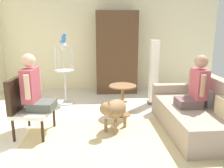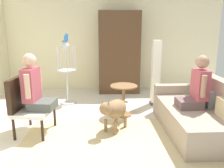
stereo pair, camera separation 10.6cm
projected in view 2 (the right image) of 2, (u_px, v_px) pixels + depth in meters
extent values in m
plane|color=beige|center=(111.00, 136.00, 3.76)|extent=(7.29, 7.29, 0.00)
cube|color=beige|center=(109.00, 41.00, 6.44)|extent=(6.14, 0.12, 2.69)
cube|color=#C6B284|center=(116.00, 142.00, 3.56)|extent=(2.92, 1.80, 0.01)
cube|color=gray|center=(193.00, 119.00, 3.89)|extent=(0.97, 1.89, 0.42)
cube|color=gray|center=(218.00, 93.00, 3.80)|extent=(0.23, 1.87, 0.48)
cube|color=gray|center=(178.00, 89.00, 4.64)|extent=(0.93, 0.20, 0.18)
cube|color=#C6B284|center=(224.00, 109.00, 3.37)|extent=(0.11, 0.32, 0.28)
cube|color=#9EB2B7|center=(208.00, 98.00, 3.87)|extent=(0.11, 0.29, 0.28)
cylinder|color=black|center=(55.00, 116.00, 4.10)|extent=(0.04, 0.04, 0.36)
cylinder|color=black|center=(42.00, 130.00, 3.54)|extent=(0.04, 0.04, 0.36)
cylinder|color=black|center=(30.00, 115.00, 4.14)|extent=(0.04, 0.04, 0.36)
cylinder|color=black|center=(14.00, 129.00, 3.58)|extent=(0.04, 0.04, 0.36)
cube|color=white|center=(35.00, 110.00, 3.79)|extent=(0.63, 0.73, 0.06)
cube|color=black|center=(19.00, 93.00, 3.74)|extent=(0.15, 0.68, 0.52)
cube|color=#684F50|center=(189.00, 103.00, 3.82)|extent=(0.39, 0.35, 0.14)
cube|color=#B24C59|center=(200.00, 85.00, 3.75)|extent=(0.19, 0.35, 0.49)
sphere|color=#A57A60|center=(202.00, 62.00, 3.67)|extent=(0.21, 0.21, 0.21)
cylinder|color=#A57A60|center=(204.00, 86.00, 3.54)|extent=(0.08, 0.08, 0.34)
cylinder|color=#A57A60|center=(193.00, 80.00, 3.95)|extent=(0.08, 0.08, 0.34)
cube|color=#4D524D|center=(43.00, 105.00, 3.75)|extent=(0.43, 0.42, 0.14)
cube|color=#B24C59|center=(31.00, 84.00, 3.69)|extent=(0.22, 0.40, 0.53)
sphere|color=#DDB293|center=(29.00, 60.00, 3.60)|extent=(0.21, 0.21, 0.21)
cylinder|color=#DDB293|center=(39.00, 80.00, 3.90)|extent=(0.08, 0.08, 0.37)
cylinder|color=#DDB293|center=(27.00, 86.00, 3.46)|extent=(0.08, 0.08, 0.37)
cylinder|color=olive|center=(124.00, 86.00, 4.50)|extent=(0.53, 0.53, 0.02)
cylinder|color=olive|center=(124.00, 101.00, 4.57)|extent=(0.06, 0.06, 0.59)
cylinder|color=olive|center=(123.00, 114.00, 4.64)|extent=(0.33, 0.33, 0.03)
ellipsoid|color=olive|center=(116.00, 109.00, 3.90)|extent=(0.52, 0.57, 0.31)
sphere|color=olive|center=(106.00, 109.00, 3.64)|extent=(0.21, 0.21, 0.21)
cone|color=olive|center=(108.00, 103.00, 3.59)|extent=(0.06, 0.06, 0.06)
cone|color=olive|center=(103.00, 102.00, 3.64)|extent=(0.06, 0.06, 0.06)
cylinder|color=olive|center=(125.00, 102.00, 4.16)|extent=(0.13, 0.17, 0.10)
cylinder|color=olive|center=(115.00, 128.00, 3.78)|extent=(0.06, 0.06, 0.22)
cylinder|color=olive|center=(106.00, 126.00, 3.88)|extent=(0.06, 0.06, 0.22)
cylinder|color=olive|center=(125.00, 121.00, 4.05)|extent=(0.06, 0.06, 0.22)
cylinder|color=olive|center=(116.00, 119.00, 4.15)|extent=(0.06, 0.06, 0.22)
cylinder|color=silver|center=(68.00, 102.00, 5.38)|extent=(0.36, 0.36, 0.03)
cylinder|color=silver|center=(68.00, 87.00, 5.29)|extent=(0.04, 0.04, 0.76)
cylinder|color=silver|center=(67.00, 70.00, 5.20)|extent=(0.42, 0.42, 0.02)
cylinder|color=silver|center=(75.00, 58.00, 5.14)|extent=(0.01, 0.01, 0.52)
cylinder|color=silver|center=(74.00, 57.00, 5.25)|extent=(0.01, 0.01, 0.52)
cylinder|color=silver|center=(70.00, 57.00, 5.32)|extent=(0.01, 0.01, 0.52)
cylinder|color=silver|center=(65.00, 57.00, 5.32)|extent=(0.01, 0.01, 0.52)
cylinder|color=silver|center=(60.00, 58.00, 5.24)|extent=(0.01, 0.01, 0.52)
cylinder|color=silver|center=(57.00, 58.00, 5.13)|extent=(0.01, 0.01, 0.52)
cylinder|color=silver|center=(58.00, 59.00, 5.02)|extent=(0.01, 0.01, 0.52)
cylinder|color=silver|center=(62.00, 59.00, 4.95)|extent=(0.01, 0.01, 0.52)
cylinder|color=silver|center=(68.00, 59.00, 4.95)|extent=(0.01, 0.01, 0.52)
cylinder|color=silver|center=(73.00, 59.00, 5.02)|extent=(0.01, 0.01, 0.52)
sphere|color=silver|center=(66.00, 46.00, 5.07)|extent=(0.17, 0.17, 0.17)
ellipsoid|color=blue|center=(66.00, 38.00, 5.03)|extent=(0.09, 0.10, 0.17)
sphere|color=blue|center=(67.00, 35.00, 5.01)|extent=(0.07, 0.07, 0.07)
cone|color=#D8BF4C|center=(68.00, 35.00, 5.02)|extent=(0.03, 0.02, 0.02)
ellipsoid|color=blue|center=(64.00, 41.00, 5.05)|extent=(0.12, 0.03, 0.04)
cube|color=#4C4742|center=(154.00, 103.00, 5.30)|extent=(0.20, 0.20, 0.06)
cube|color=white|center=(156.00, 72.00, 5.13)|extent=(0.18, 0.18, 1.38)
cube|color=#4C331E|center=(119.00, 53.00, 6.12)|extent=(1.06, 0.56, 2.11)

